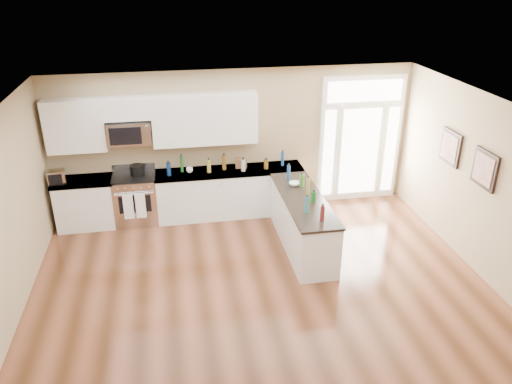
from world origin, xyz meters
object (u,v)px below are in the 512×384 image
kitchen_range (136,199)px  toaster_oven (57,177)px  peninsula_cabinet (302,224)px  stockpot (137,169)px

kitchen_range → toaster_oven: size_ratio=3.62×
kitchen_range → peninsula_cabinet: bearing=-26.7°
stockpot → toaster_oven: size_ratio=0.88×
peninsula_cabinet → kitchen_range: (-2.88, 1.45, 0.04)m
peninsula_cabinet → toaster_oven: 4.47m
peninsula_cabinet → toaster_oven: size_ratio=7.78×
stockpot → toaster_oven: bearing=-173.7°
peninsula_cabinet → stockpot: bearing=151.8°
kitchen_range → toaster_oven: (-1.33, -0.10, 0.59)m
kitchen_range → stockpot: stockpot is taller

